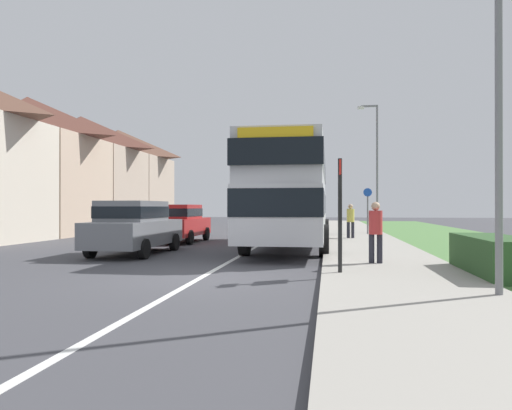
# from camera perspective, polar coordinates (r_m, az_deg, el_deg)

# --- Properties ---
(ground_plane) EXTENTS (120.00, 120.00, 0.00)m
(ground_plane) POSITION_cam_1_polar(r_m,az_deg,el_deg) (10.73, -6.43, -8.49)
(ground_plane) COLOR #424247
(lane_marking_centre) EXTENTS (0.14, 60.00, 0.01)m
(lane_marking_centre) POSITION_cam_1_polar(r_m,az_deg,el_deg) (18.53, 0.00, -4.98)
(lane_marking_centre) COLOR silver
(lane_marking_centre) RESTS_ON ground_plane
(pavement_near_side) EXTENTS (3.20, 68.00, 0.12)m
(pavement_near_side) POSITION_cam_1_polar(r_m,az_deg,el_deg) (16.39, 13.67, -5.40)
(pavement_near_side) COLOR #9E998E
(pavement_near_side) RESTS_ON ground_plane
(grass_verge_seaward) EXTENTS (6.00, 68.00, 0.08)m
(grass_verge_seaward) POSITION_cam_1_polar(r_m,az_deg,el_deg) (17.32, 28.05, -5.17)
(grass_verge_seaward) COLOR #517F42
(grass_verge_seaward) RESTS_ON ground_plane
(roadside_hedge) EXTENTS (1.10, 3.25, 0.90)m
(roadside_hedge) POSITION_cam_1_polar(r_m,az_deg,el_deg) (11.64, 26.42, -5.59)
(roadside_hedge) COLOR #2D5128
(roadside_hedge) RESTS_ON ground_plane
(double_decker_bus) EXTENTS (2.80, 11.48, 3.70)m
(double_decker_bus) POSITION_cam_1_polar(r_m,az_deg,el_deg) (18.23, 4.22, 1.67)
(double_decker_bus) COLOR #BCBCC1
(double_decker_bus) RESTS_ON ground_plane
(parked_car_grey) EXTENTS (1.89, 4.56, 1.73)m
(parked_car_grey) POSITION_cam_1_polar(r_m,az_deg,el_deg) (16.11, -14.19, -2.34)
(parked_car_grey) COLOR slate
(parked_car_grey) RESTS_ON ground_plane
(parked_car_red) EXTENTS (2.00, 4.27, 1.64)m
(parked_car_red) POSITION_cam_1_polar(r_m,az_deg,el_deg) (21.23, -9.24, -1.94)
(parked_car_red) COLOR #B21E1E
(parked_car_red) RESTS_ON ground_plane
(pedestrian_at_stop) EXTENTS (0.34, 0.34, 1.67)m
(pedestrian_at_stop) POSITION_cam_1_polar(r_m,az_deg,el_deg) (12.54, 13.99, -2.81)
(pedestrian_at_stop) COLOR #23232D
(pedestrian_at_stop) RESTS_ON ground_plane
(pedestrian_walking_away) EXTENTS (0.34, 0.34, 1.67)m
(pedestrian_walking_away) POSITION_cam_1_polar(r_m,az_deg,el_deg) (22.36, 11.15, -1.66)
(pedestrian_walking_away) COLOR #23232D
(pedestrian_walking_away) RESTS_ON ground_plane
(bus_stop_sign) EXTENTS (0.09, 0.52, 2.60)m
(bus_stop_sign) POSITION_cam_1_polar(r_m,az_deg,el_deg) (10.62, 9.93, -0.24)
(bus_stop_sign) COLOR black
(bus_stop_sign) RESTS_ON ground_plane
(cycle_route_sign) EXTENTS (0.44, 0.08, 2.52)m
(cycle_route_sign) POSITION_cam_1_polar(r_m,az_deg,el_deg) (25.86, 13.10, -0.46)
(cycle_route_sign) COLOR slate
(cycle_route_sign) RESTS_ON ground_plane
(street_lamp_near) EXTENTS (1.14, 0.20, 7.98)m
(street_lamp_near) POSITION_cam_1_polar(r_m,az_deg,el_deg) (9.22, 26.21, 18.80)
(street_lamp_near) COLOR slate
(street_lamp_near) RESTS_ON ground_plane
(street_lamp_mid) EXTENTS (1.14, 0.20, 7.28)m
(street_lamp_mid) POSITION_cam_1_polar(r_m,az_deg,el_deg) (27.99, 13.95, 5.21)
(street_lamp_mid) COLOR slate
(street_lamp_mid) RESTS_ON ground_plane
(house_terrace_far_side) EXTENTS (7.33, 22.98, 7.59)m
(house_terrace_far_side) POSITION_cam_1_polar(r_m,az_deg,el_deg) (31.71, -22.58, 3.88)
(house_terrace_far_side) COLOR beige
(house_terrace_far_side) RESTS_ON ground_plane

